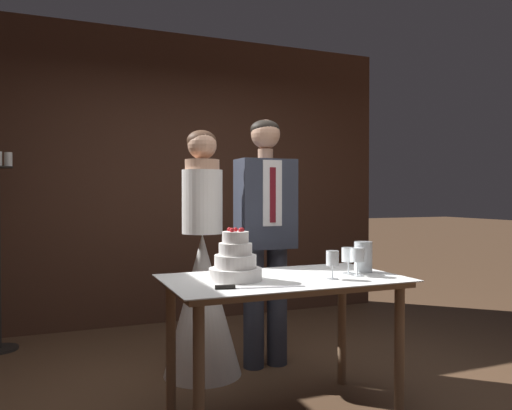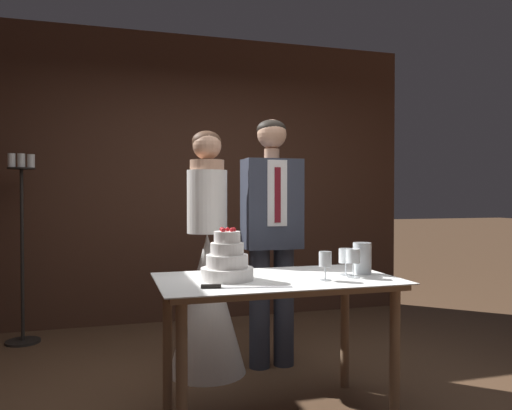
% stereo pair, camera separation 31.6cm
% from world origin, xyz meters
% --- Properties ---
extents(wall_back, '(4.48, 0.12, 2.84)m').
position_xyz_m(wall_back, '(0.00, 2.29, 1.42)').
color(wall_back, '#472B1E').
rests_on(wall_back, ground_plane).
extents(cake_table, '(1.32, 0.77, 0.79)m').
position_xyz_m(cake_table, '(0.05, -0.08, 0.69)').
color(cake_table, '#8E6B4C').
rests_on(cake_table, ground_plane).
extents(tiered_cake, '(0.29, 0.29, 0.29)m').
position_xyz_m(tiered_cake, '(-0.23, -0.07, 0.88)').
color(tiered_cake, white).
rests_on(tiered_cake, cake_table).
extents(cake_knife, '(0.45, 0.11, 0.02)m').
position_xyz_m(cake_knife, '(-0.28, -0.31, 0.79)').
color(cake_knife, silver).
rests_on(cake_knife, cake_table).
extents(wine_glass_near, '(0.07, 0.07, 0.16)m').
position_xyz_m(wine_glass_near, '(0.27, -0.24, 0.89)').
color(wine_glass_near, silver).
rests_on(wine_glass_near, cake_table).
extents(wine_glass_middle, '(0.08, 0.08, 0.16)m').
position_xyz_m(wine_glass_middle, '(0.46, -0.20, 0.90)').
color(wine_glass_middle, silver).
rests_on(wine_glass_middle, cake_table).
extents(wine_glass_far, '(0.08, 0.08, 0.15)m').
position_xyz_m(wine_glass_far, '(0.46, -0.10, 0.89)').
color(wine_glass_far, silver).
rests_on(wine_glass_far, cake_table).
extents(hurricane_candle, '(0.11, 0.11, 0.18)m').
position_xyz_m(hurricane_candle, '(0.58, -0.09, 0.87)').
color(hurricane_candle, silver).
rests_on(hurricane_candle, cake_table).
extents(bride, '(0.54, 0.54, 1.70)m').
position_xyz_m(bride, '(-0.19, 0.72, 0.62)').
color(bride, white).
rests_on(bride, ground_plane).
extents(groom, '(0.41, 0.25, 1.80)m').
position_xyz_m(groom, '(0.28, 0.72, 1.01)').
color(groom, '#333847').
rests_on(groom, ground_plane).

